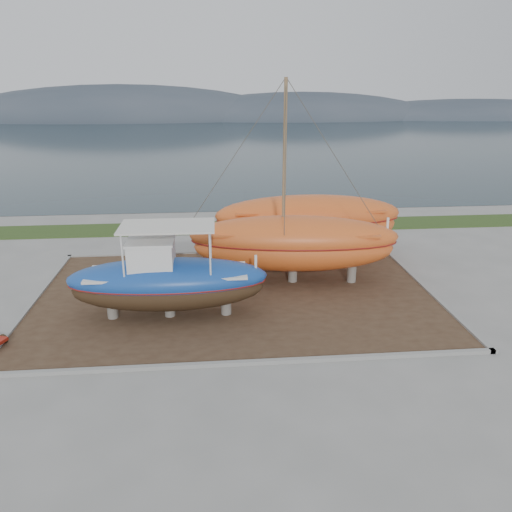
{
  "coord_description": "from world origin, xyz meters",
  "views": [
    {
      "loc": [
        -1.01,
        -17.37,
        9.4
      ],
      "look_at": [
        0.95,
        4.0,
        1.91
      ],
      "focal_mm": 35.0,
      "sensor_mm": 36.0,
      "label": 1
    }
  ],
  "objects_px": {
    "white_dinghy": "(128,277)",
    "orange_sailboat": "(295,186)",
    "blue_caique": "(168,272)",
    "orange_bare_hull": "(308,227)"
  },
  "relations": [
    {
      "from": "white_dinghy",
      "to": "orange_bare_hull",
      "type": "distance_m",
      "value": 10.27
    },
    {
      "from": "orange_sailboat",
      "to": "orange_bare_hull",
      "type": "xyz_separation_m",
      "value": [
        1.44,
        3.73,
        -3.08
      ]
    },
    {
      "from": "orange_bare_hull",
      "to": "blue_caique",
      "type": "bearing_deg",
      "value": -135.55
    },
    {
      "from": "blue_caique",
      "to": "orange_bare_hull",
      "type": "relative_size",
      "value": 0.79
    },
    {
      "from": "white_dinghy",
      "to": "orange_bare_hull",
      "type": "height_order",
      "value": "orange_bare_hull"
    },
    {
      "from": "blue_caique",
      "to": "orange_sailboat",
      "type": "xyz_separation_m",
      "value": [
        5.79,
        3.35,
        2.8
      ]
    },
    {
      "from": "blue_caique",
      "to": "white_dinghy",
      "type": "xyz_separation_m",
      "value": [
        -2.2,
        3.17,
        -1.4
      ]
    },
    {
      "from": "white_dinghy",
      "to": "orange_sailboat",
      "type": "xyz_separation_m",
      "value": [
        7.99,
        0.18,
        4.2
      ]
    },
    {
      "from": "blue_caique",
      "to": "white_dinghy",
      "type": "height_order",
      "value": "blue_caique"
    },
    {
      "from": "orange_sailboat",
      "to": "blue_caique",
      "type": "bearing_deg",
      "value": -143.63
    }
  ]
}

